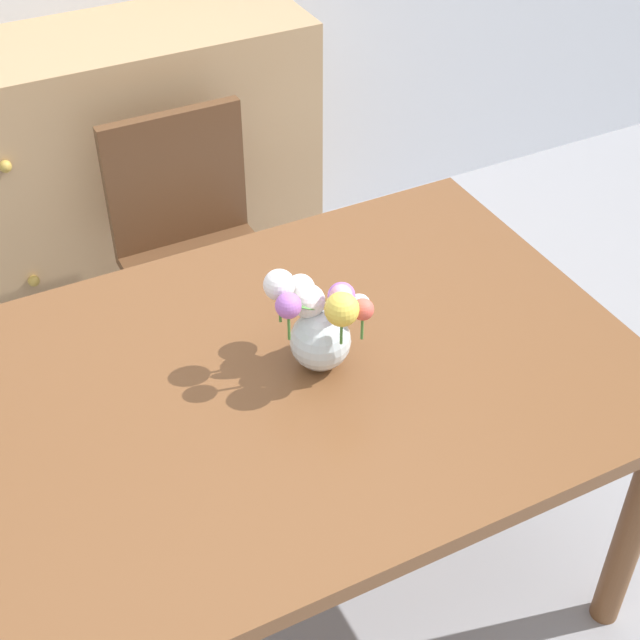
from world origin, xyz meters
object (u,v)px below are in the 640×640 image
dining_table (302,400)px  chair_far (194,245)px  dresser (101,187)px  flower_vase (319,321)px

dining_table → chair_far: bearing=85.7°
dining_table → dresser: dresser is taller
dresser → chair_far: bearing=-72.7°
chair_far → flower_vase: 0.93m
dining_table → dresser: 1.34m
dining_table → flower_vase: flower_vase is taller
chair_far → flower_vase: bearing=88.5°
dining_table → flower_vase: size_ratio=5.99×
dining_table → flower_vase: (0.04, 0.00, 0.21)m
dining_table → dresser: bearing=93.5°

